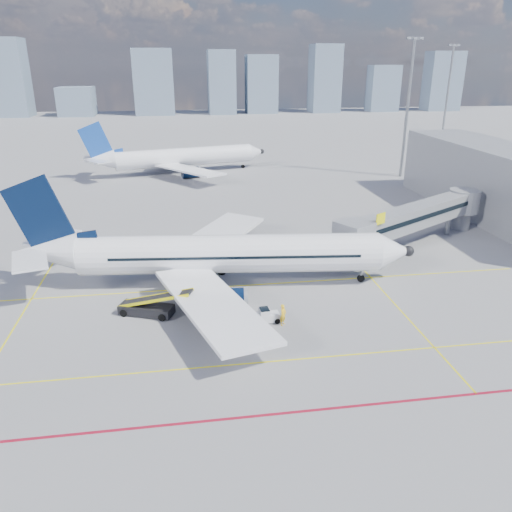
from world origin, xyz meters
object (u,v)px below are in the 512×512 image
Objects in this scene: main_aircraft at (213,255)px; belt_loader at (148,307)px; second_aircraft at (177,158)px; baggage_tug at (267,315)px; cargo_dolly at (222,321)px; ramp_worker at (283,315)px.

main_aircraft is 5.77× the size of belt_loader.
main_aircraft is at bearing -100.40° from second_aircraft.
main_aircraft is 55.56m from second_aircraft.
baggage_tug is 4.10m from cargo_dolly.
cargo_dolly is (0.01, -9.65, -2.22)m from main_aircraft.
second_aircraft is 10.64× the size of cargo_dolly.
second_aircraft is (-3.29, 55.46, 0.00)m from main_aircraft.
belt_loader is at bearing 159.92° from baggage_tug.
second_aircraft is 65.23m from cargo_dolly.
cargo_dolly is at bearing -100.90° from second_aircraft.
main_aircraft is at bearing 64.21° from belt_loader.
main_aircraft is at bearing 84.11° from cargo_dolly.
main_aircraft is 11.48× the size of cargo_dolly.
main_aircraft is 10.94m from ramp_worker.
ramp_worker is (11.55, -3.61, 0.23)m from belt_loader.
cargo_dolly reaches higher than baggage_tug.
second_aircraft is 64.58m from baggage_tug.
belt_loader reaches higher than cargo_dolly.
ramp_worker is (5.24, 0.32, -0.04)m from cargo_dolly.
cargo_dolly is at bearing -83.64° from main_aircraft.
main_aircraft is at bearing 72.44° from ramp_worker.
second_aircraft reaches higher than baggage_tug.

